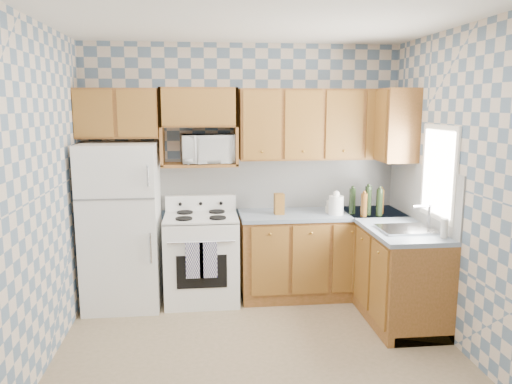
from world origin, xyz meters
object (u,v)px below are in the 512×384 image
at_px(microwave, 207,149).
at_px(stove_body, 202,259).
at_px(electric_kettle, 336,205).
at_px(refrigerator, 122,226).

bearing_deg(microwave, stove_body, -120.97).
xyz_separation_m(stove_body, electric_kettle, (1.41, -0.10, 0.57)).
height_order(stove_body, electric_kettle, electric_kettle).
bearing_deg(refrigerator, microwave, 12.89).
height_order(microwave, electric_kettle, microwave).
xyz_separation_m(refrigerator, electric_kettle, (2.22, -0.07, 0.18)).
bearing_deg(refrigerator, electric_kettle, -1.91).
relative_size(refrigerator, microwave, 3.09).
distance_m(refrigerator, electric_kettle, 2.22).
bearing_deg(refrigerator, stove_body, 1.78).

